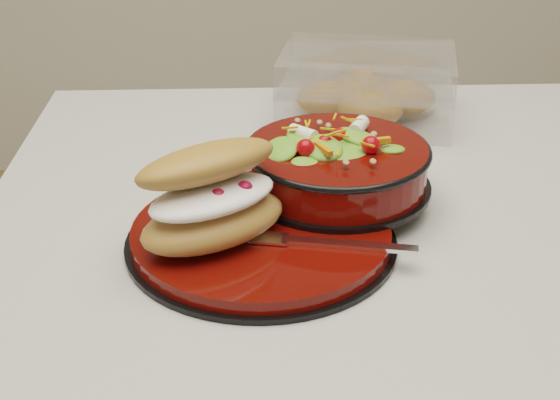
{
  "coord_description": "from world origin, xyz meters",
  "views": [
    {
      "loc": [
        -0.32,
        -0.79,
        1.31
      ],
      "look_at": [
        -0.29,
        -0.08,
        0.94
      ],
      "focal_mm": 50.0,
      "sensor_mm": 36.0,
      "label": 1
    }
  ],
  "objects_px": {
    "dinner_plate": "(262,236)",
    "fork": "(325,243)",
    "pastry_box": "(366,88)",
    "croissant": "(213,197)",
    "salad_bowl": "(337,160)"
  },
  "relations": [
    {
      "from": "croissant",
      "to": "pastry_box",
      "type": "height_order",
      "value": "croissant"
    },
    {
      "from": "dinner_plate",
      "to": "pastry_box",
      "type": "distance_m",
      "value": 0.38
    },
    {
      "from": "dinner_plate",
      "to": "fork",
      "type": "bearing_deg",
      "value": -30.63
    },
    {
      "from": "salad_bowl",
      "to": "fork",
      "type": "distance_m",
      "value": 0.13
    },
    {
      "from": "dinner_plate",
      "to": "salad_bowl",
      "type": "relative_size",
      "value": 1.32
    },
    {
      "from": "croissant",
      "to": "fork",
      "type": "xyz_separation_m",
      "value": [
        0.11,
        -0.02,
        -0.04
      ]
    },
    {
      "from": "salad_bowl",
      "to": "croissant",
      "type": "distance_m",
      "value": 0.17
    },
    {
      "from": "dinner_plate",
      "to": "fork",
      "type": "height_order",
      "value": "fork"
    },
    {
      "from": "fork",
      "to": "salad_bowl",
      "type": "bearing_deg",
      "value": 0.35
    },
    {
      "from": "croissant",
      "to": "pastry_box",
      "type": "bearing_deg",
      "value": 27.79
    },
    {
      "from": "fork",
      "to": "dinner_plate",
      "type": "bearing_deg",
      "value": 70.61
    },
    {
      "from": "salad_bowl",
      "to": "croissant",
      "type": "relative_size",
      "value": 1.2
    },
    {
      "from": "dinner_plate",
      "to": "pastry_box",
      "type": "height_order",
      "value": "pastry_box"
    },
    {
      "from": "dinner_plate",
      "to": "fork",
      "type": "xyz_separation_m",
      "value": [
        0.06,
        -0.04,
        0.01
      ]
    },
    {
      "from": "dinner_plate",
      "to": "pastry_box",
      "type": "relative_size",
      "value": 1.04
    }
  ]
}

